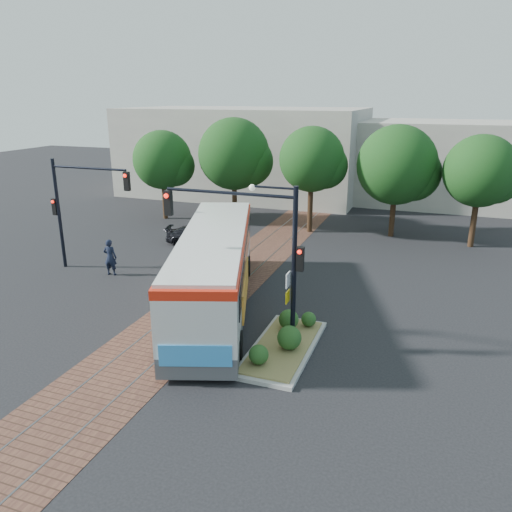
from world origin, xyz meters
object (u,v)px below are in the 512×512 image
object	(u,v)px
city_bus	(215,266)
signal_pole_left	(74,200)
signal_pole_main	(262,241)
officer	(110,257)
parked_car	(196,235)
traffic_island	(284,341)

from	to	relation	value
city_bus	signal_pole_left	size ratio (longest dim) A/B	2.20
city_bus	signal_pole_left	xyz separation A→B (m)	(-9.08, 2.12, 1.92)
signal_pole_main	officer	distance (m)	11.56
parked_car	officer	bearing A→B (deg)	153.11
signal_pole_left	officer	xyz separation A→B (m)	(2.10, -0.22, -2.88)
city_bus	signal_pole_main	size ratio (longest dim) A/B	2.20
signal_pole_left	parked_car	bearing A→B (deg)	59.95
traffic_island	signal_pole_main	size ratio (longest dim) A/B	0.87
signal_pole_main	parked_car	bearing A→B (deg)	126.67
signal_pole_left	officer	world-z (taller)	signal_pole_left
signal_pole_main	signal_pole_left	size ratio (longest dim) A/B	1.00
city_bus	signal_pole_left	distance (m)	9.52
city_bus	signal_pole_left	world-z (taller)	signal_pole_left
signal_pole_left	parked_car	distance (m)	8.25
signal_pole_main	signal_pole_left	world-z (taller)	signal_pole_main
officer	parked_car	xyz separation A→B (m)	(1.68, 6.76, -0.42)
city_bus	traffic_island	size ratio (longest dim) A/B	2.54
signal_pole_left	traffic_island	bearing A→B (deg)	-20.36
traffic_island	signal_pole_main	xyz separation A→B (m)	(-0.96, 0.09, 3.83)
signal_pole_main	officer	bearing A→B (deg)	155.66
traffic_island	signal_pole_left	bearing A→B (deg)	159.64
signal_pole_main	city_bus	bearing A→B (deg)	139.56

